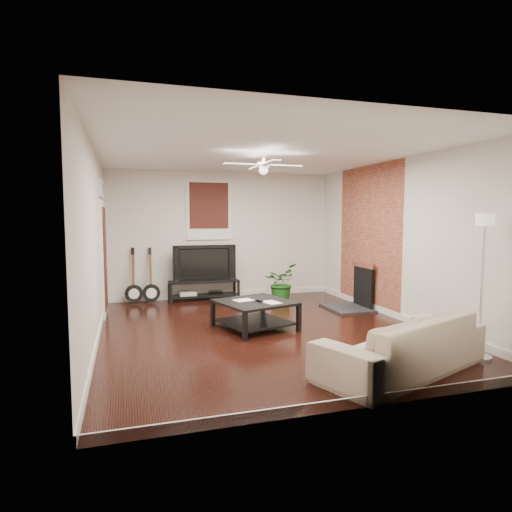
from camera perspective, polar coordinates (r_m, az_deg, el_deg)
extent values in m
cube|color=black|center=(6.99, 0.97, -9.72)|extent=(5.00, 6.00, 0.01)
cube|color=white|center=(6.83, 1.01, 13.62)|extent=(5.00, 6.00, 0.01)
cube|color=silver|center=(9.66, -4.50, 2.79)|extent=(5.00, 0.01, 2.80)
cube|color=silver|center=(4.03, 14.23, -0.59)|extent=(5.00, 0.01, 2.80)
cube|color=silver|center=(6.45, -20.64, 1.33)|extent=(0.01, 6.00, 2.80)
cube|color=silver|center=(7.90, 18.52, 2.03)|extent=(0.01, 6.00, 2.80)
cube|color=brown|center=(8.73, 14.65, 2.40)|extent=(0.02, 2.20, 2.80)
cube|color=black|center=(8.68, 12.88, -3.83)|extent=(0.80, 1.10, 0.92)
cube|color=#38130F|center=(9.57, -6.25, 6.05)|extent=(1.00, 0.06, 1.30)
cube|color=white|center=(8.36, -19.51, 1.12)|extent=(0.08, 1.00, 2.50)
cube|color=black|center=(9.48, -6.89, -4.50)|extent=(1.51, 0.40, 0.42)
imported|color=black|center=(9.42, -6.96, -0.86)|extent=(1.36, 0.18, 0.78)
cube|color=black|center=(7.02, -0.15, -7.76)|extent=(1.33, 1.33, 0.45)
imported|color=#BDA88E|center=(5.39, 18.77, -10.87)|extent=(2.43, 1.64, 0.66)
imported|color=#1E611B|center=(9.31, 3.27, -3.47)|extent=(0.94, 0.95, 0.80)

